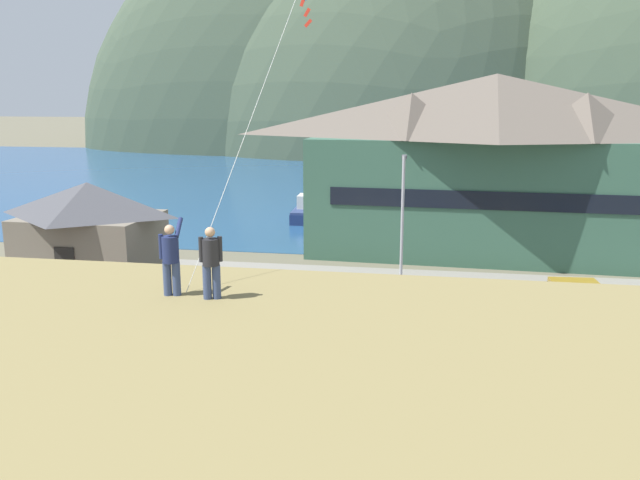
{
  "coord_description": "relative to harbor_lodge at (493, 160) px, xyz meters",
  "views": [
    {
      "loc": [
        5.24,
        -23.32,
        10.21
      ],
      "look_at": [
        -0.37,
        9.0,
        3.03
      ],
      "focal_mm": 36.73,
      "sensor_mm": 36.0,
      "label": 1
    }
  ],
  "objects": [
    {
      "name": "parked_car_front_row_silver",
      "position": [
        -6.45,
        -19.11,
        -5.13
      ],
      "size": [
        4.23,
        2.11,
        1.82
      ],
      "color": "slate",
      "rests_on": "parking_lot_pad"
    },
    {
      "name": "parked_car_lone_by_shed",
      "position": [
        -15.8,
        -14.81,
        -5.13
      ],
      "size": [
        4.25,
        2.16,
        1.82
      ],
      "color": "black",
      "rests_on": "parking_lot_pad"
    },
    {
      "name": "person_kite_flyer",
      "position": [
        -9.92,
        -29.5,
        0.27
      ],
      "size": [
        0.52,
        0.69,
        1.86
      ],
      "color": "#384770",
      "rests_on": "grassy_hill_foreground"
    },
    {
      "name": "wharf_dock",
      "position": [
        -10.8,
        12.5,
        -5.84
      ],
      "size": [
        3.2,
        13.91,
        0.7
      ],
      "color": "#70604C",
      "rests_on": "ground"
    },
    {
      "name": "far_hill_east_peak",
      "position": [
        -15.04,
        95.92,
        -6.19
      ],
      "size": [
        82.49,
        72.94,
        90.57
      ],
      "primitive_type": "ellipsoid",
      "color": "#42513D",
      "rests_on": "ground"
    },
    {
      "name": "bay_water",
      "position": [
        -9.03,
        39.43,
        -6.18
      ],
      "size": [
        360.0,
        84.0,
        0.03
      ],
      "primitive_type": "cube",
      "color": "navy",
      "rests_on": "ground"
    },
    {
      "name": "moored_boat_inner_slip",
      "position": [
        -14.2,
        13.37,
        -5.47
      ],
      "size": [
        2.78,
        6.94,
        2.16
      ],
      "color": "navy",
      "rests_on": "ground"
    },
    {
      "name": "harbor_lodge",
      "position": [
        0.0,
        0.0,
        0.0
      ],
      "size": [
        25.03,
        10.84,
        11.67
      ],
      "color": "#38604C",
      "rests_on": "ground"
    },
    {
      "name": "person_companion",
      "position": [
        -8.88,
        -29.61,
        0.25
      ],
      "size": [
        0.53,
        0.4,
        1.74
      ],
      "color": "#384770",
      "rests_on": "grassy_hill_foreground"
    },
    {
      "name": "far_hill_west_ridge",
      "position": [
        -29.0,
        88.33,
        -6.19
      ],
      "size": [
        96.0,
        44.17,
        92.38
      ],
      "primitive_type": "ellipsoid",
      "color": "#42513D",
      "rests_on": "ground"
    },
    {
      "name": "parking_light_pole",
      "position": [
        -5.29,
        -10.02,
        -1.96
      ],
      "size": [
        0.24,
        0.78,
        7.18
      ],
      "color": "#ADADB2",
      "rests_on": "parking_lot_pad"
    },
    {
      "name": "parking_lot_pad",
      "position": [
        -9.03,
        -15.57,
        -6.14
      ],
      "size": [
        40.0,
        20.0,
        0.1
      ],
      "primitive_type": "cube",
      "color": "gray",
      "rests_on": "ground"
    },
    {
      "name": "moored_boat_wharfside",
      "position": [
        -14.2,
        10.17,
        -5.47
      ],
      "size": [
        2.45,
        6.8,
        2.16
      ],
      "color": "navy",
      "rests_on": "ground"
    },
    {
      "name": "parked_car_mid_row_center",
      "position": [
        -4.42,
        -14.45,
        -5.13
      ],
      "size": [
        4.34,
        2.34,
        1.82
      ],
      "color": "navy",
      "rests_on": "parking_lot_pad"
    },
    {
      "name": "parked_car_back_row_left",
      "position": [
        -1.4,
        -20.46,
        -5.13
      ],
      "size": [
        4.25,
        2.15,
        1.82
      ],
      "color": "#B28923",
      "rests_on": "parking_lot_pad"
    },
    {
      "name": "storage_shed_near_lot",
      "position": [
        -21.99,
        -11.86,
        -3.2
      ],
      "size": [
        7.51,
        5.76,
        5.77
      ],
      "color": "#756B5B",
      "rests_on": "ground"
    },
    {
      "name": "moored_boat_outer_mooring",
      "position": [
        -7.34,
        16.16,
        -5.47
      ],
      "size": [
        2.86,
        7.12,
        2.16
      ],
      "color": "navy",
      "rests_on": "ground"
    },
    {
      "name": "ground_plane",
      "position": [
        -9.03,
        -20.57,
        -6.19
      ],
      "size": [
        600.0,
        600.0,
        0.0
      ],
      "primitive_type": "plane",
      "color": "#66604C"
    },
    {
      "name": "parked_car_corner_spot",
      "position": [
        2.74,
        -13.4,
        -5.13
      ],
      "size": [
        4.32,
        2.3,
        1.82
      ],
      "color": "#B28923",
      "rests_on": "parking_lot_pad"
    },
    {
      "name": "parked_car_mid_row_far",
      "position": [
        -22.08,
        -19.38,
        -5.13
      ],
      "size": [
        4.28,
        2.2,
        1.82
      ],
      "color": "#9EA3A8",
      "rests_on": "parking_lot_pad"
    },
    {
      "name": "parked_car_front_row_end",
      "position": [
        -16.41,
        -20.87,
        -5.13
      ],
      "size": [
        4.25,
        2.15,
        1.82
      ],
      "color": "red",
      "rests_on": "parking_lot_pad"
    }
  ]
}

